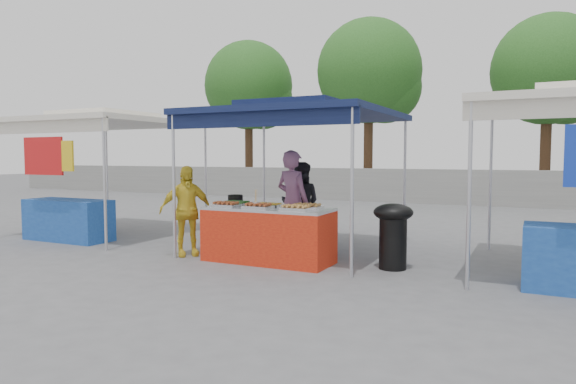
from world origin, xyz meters
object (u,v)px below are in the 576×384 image
at_px(cooking_pot, 235,199).
at_px(wok_burner, 393,230).
at_px(vendor_table, 268,235).
at_px(vendor_woman, 292,202).
at_px(helper_man, 300,204).
at_px(customer_person, 186,211).

bearing_deg(cooking_pot, wok_burner, -0.04).
distance_m(vendor_table, vendor_woman, 1.01).
height_order(wok_burner, helper_man, helper_man).
relative_size(helper_man, customer_person, 1.03).
relative_size(cooking_pot, customer_person, 0.17).
relative_size(wok_burner, helper_man, 0.63).
relative_size(vendor_woman, customer_person, 1.17).
bearing_deg(vendor_table, cooking_pot, 156.02).
distance_m(vendor_table, cooking_pot, 1.03).
distance_m(cooking_pot, wok_burner, 2.72).
height_order(helper_man, customer_person, helper_man).
bearing_deg(customer_person, cooking_pot, -8.84).
bearing_deg(vendor_woman, helper_man, -61.79).
height_order(vendor_table, cooking_pot, cooking_pot).
bearing_deg(vendor_table, customer_person, -174.47).
distance_m(helper_man, customer_person, 2.18).
xyz_separation_m(vendor_table, vendor_woman, (-0.01, 0.90, 0.45)).
distance_m(cooking_pot, helper_man, 1.42).
height_order(wok_burner, customer_person, customer_person).
bearing_deg(wok_burner, helper_man, 165.44).
distance_m(vendor_table, customer_person, 1.50).
bearing_deg(vendor_table, wok_burner, 11.03).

